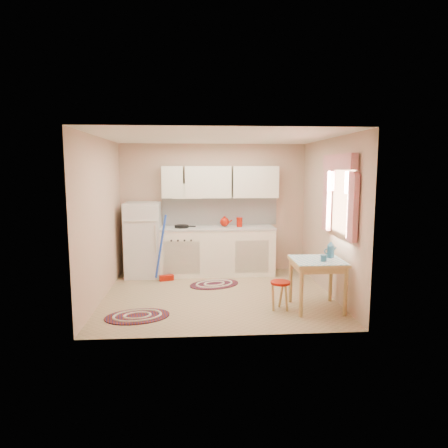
{
  "coord_description": "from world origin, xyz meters",
  "views": [
    {
      "loc": [
        -0.33,
        -6.22,
        2.01
      ],
      "look_at": [
        0.12,
        0.25,
        1.12
      ],
      "focal_mm": 32.0,
      "sensor_mm": 36.0,
      "label": 1
    }
  ],
  "objects_px": {
    "table": "(317,284)",
    "base_cabinets": "(215,252)",
    "stool": "(280,296)",
    "fridge": "(143,240)"
  },
  "relations": [
    {
      "from": "table",
      "to": "base_cabinets",
      "type": "bearing_deg",
      "value": 124.24
    },
    {
      "from": "stool",
      "to": "fridge",
      "type": "bearing_deg",
      "value": 137.73
    },
    {
      "from": "base_cabinets",
      "to": "fridge",
      "type": "bearing_deg",
      "value": -177.88
    },
    {
      "from": "fridge",
      "to": "stool",
      "type": "xyz_separation_m",
      "value": [
        2.19,
        -1.99,
        -0.49
      ]
    },
    {
      "from": "fridge",
      "to": "base_cabinets",
      "type": "distance_m",
      "value": 1.37
    },
    {
      "from": "fridge",
      "to": "stool",
      "type": "bearing_deg",
      "value": -42.27
    },
    {
      "from": "stool",
      "to": "table",
      "type": "bearing_deg",
      "value": 1.57
    },
    {
      "from": "fridge",
      "to": "table",
      "type": "height_order",
      "value": "fridge"
    },
    {
      "from": "fridge",
      "to": "stool",
      "type": "height_order",
      "value": "fridge"
    },
    {
      "from": "fridge",
      "to": "table",
      "type": "bearing_deg",
      "value": -35.94
    }
  ]
}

